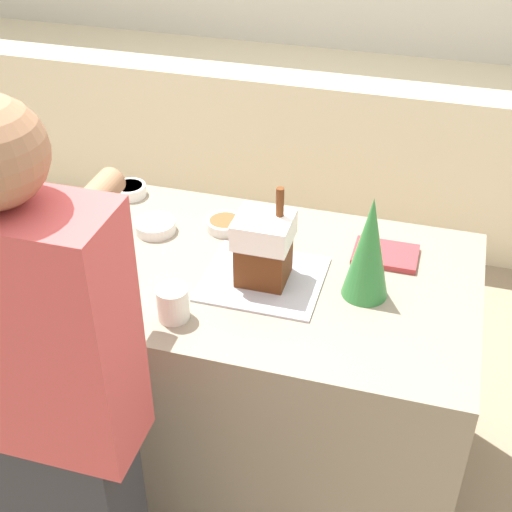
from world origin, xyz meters
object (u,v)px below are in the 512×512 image
cookbook (385,255)px  person (53,414)px  candy_bowl_beside_tree (155,226)px  decorative_tree (369,248)px  candy_bowl_near_tray_right (78,223)px  baking_tray (263,279)px  candy_bowl_behind_tray (225,224)px  candy_bowl_front_corner (130,190)px  mug (173,303)px  gingerbread_house (264,246)px

cookbook → person: person is taller
candy_bowl_beside_tree → person: size_ratio=0.08×
decorative_tree → candy_bowl_near_tray_right: size_ratio=2.58×
baking_tray → candy_bowl_near_tray_right: candy_bowl_near_tray_right is taller
candy_bowl_behind_tray → candy_bowl_front_corner: bearing=163.5°
baking_tray → cookbook: 0.41m
candy_bowl_behind_tray → person: person is taller
candy_bowl_front_corner → candy_bowl_near_tray_right: candy_bowl_front_corner is taller
candy_bowl_near_tray_right → mug: (0.49, -0.36, 0.03)m
baking_tray → person: 0.76m
gingerbread_house → candy_bowl_near_tray_right: bearing=171.0°
gingerbread_house → decorative_tree: decorative_tree is taller
gingerbread_house → person: bearing=-117.2°
gingerbread_house → person: 0.77m
baking_tray → candy_bowl_front_corner: 0.72m
candy_bowl_front_corner → person: size_ratio=0.07×
gingerbread_house → cookbook: 0.43m
decorative_tree → cookbook: 0.26m
decorative_tree → candy_bowl_near_tray_right: bearing=174.8°
candy_bowl_beside_tree → person: bearing=-84.5°
candy_bowl_beside_tree → candy_bowl_front_corner: 0.27m
gingerbread_house → decorative_tree: bearing=3.2°
mug → cookbook: bearing=40.8°
mug → candy_bowl_behind_tray: bearing=90.7°
candy_bowl_behind_tray → candy_bowl_front_corner: size_ratio=1.06×
candy_bowl_front_corner → candy_bowl_near_tray_right: size_ratio=0.94×
baking_tray → candy_bowl_behind_tray: (-0.21, 0.25, 0.02)m
candy_bowl_behind_tray → mug: size_ratio=1.26×
candy_bowl_front_corner → candy_bowl_beside_tree: bearing=-47.2°
cookbook → mug: size_ratio=2.02×
gingerbread_house → candy_bowl_front_corner: (-0.62, 0.37, -0.10)m
candy_bowl_behind_tray → candy_bowl_beside_tree: candy_bowl_beside_tree is taller
gingerbread_house → candy_bowl_front_corner: gingerbread_house is taller
candy_bowl_front_corner → decorative_tree: bearing=-20.7°
baking_tray → gingerbread_house: bearing=31.4°
candy_bowl_near_tray_right → baking_tray: bearing=-9.0°
decorative_tree → candy_bowl_behind_tray: size_ratio=2.59×
candy_bowl_beside_tree → gingerbread_house: bearing=-21.0°
candy_bowl_beside_tree → baking_tray: bearing=-21.1°
candy_bowl_front_corner → gingerbread_house: bearing=-30.8°
gingerbread_house → mug: bearing=-129.2°
decorative_tree → mug: size_ratio=3.26×
baking_tray → mug: mug is taller
cookbook → candy_bowl_near_tray_right: bearing=-173.5°
candy_bowl_near_tray_right → cookbook: size_ratio=0.62×
gingerbread_house → candy_bowl_behind_tray: gingerbread_house is taller
candy_bowl_behind_tray → mug: 0.49m
cookbook → person: 1.14m
person → candy_bowl_front_corner: bearing=104.3°
decorative_tree → candy_bowl_front_corner: 1.00m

